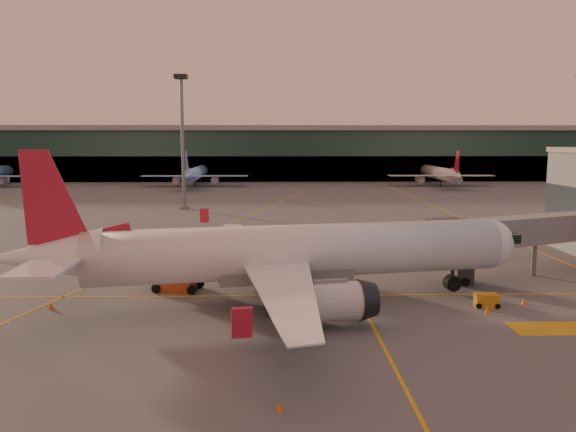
{
  "coord_description": "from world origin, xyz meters",
  "views": [
    {
      "loc": [
        -2.14,
        -42.88,
        13.81
      ],
      "look_at": [
        -0.76,
        19.89,
        5.0
      ],
      "focal_mm": 35.0,
      "sensor_mm": 36.0,
      "label": 1
    }
  ],
  "objects": [
    {
      "name": "distant_aircraft_row",
      "position": [
        -21.0,
        118.0,
        0.0
      ],
      "size": [
        290.0,
        34.0,
        13.0
      ],
      "color": "#8DB3EC",
      "rests_on": "ground"
    },
    {
      "name": "gpu_cart",
      "position": [
        15.14,
        1.31,
        0.54
      ],
      "size": [
        1.96,
        1.24,
        1.11
      ],
      "rotation": [
        0.0,
        0.0,
        -0.06
      ],
      "color": "#B87517",
      "rests_on": "ground"
    },
    {
      "name": "terminal",
      "position": [
        0.0,
        141.79,
        8.76
      ],
      "size": [
        400.0,
        20.0,
        17.6
      ],
      "color": "#19382D",
      "rests_on": "ground"
    },
    {
      "name": "cone_nose",
      "position": [
        18.61,
        2.11,
        0.26
      ],
      "size": [
        0.42,
        0.42,
        0.54
      ],
      "color": "#DA590B",
      "rests_on": "ground"
    },
    {
      "name": "taxi_markings",
      "position": [
        -7.32,
        44.49,
        0.01
      ],
      "size": [
        100.12,
        173.0,
        0.01
      ],
      "color": "#CE9413",
      "rests_on": "ground"
    },
    {
      "name": "cone_tail",
      "position": [
        -20.41,
        1.52,
        0.29
      ],
      "size": [
        0.47,
        0.47,
        0.6
      ],
      "color": "#DA590B",
      "rests_on": "ground"
    },
    {
      "name": "cone_wing_left",
      "position": [
        -2.11,
        21.19,
        0.28
      ],
      "size": [
        0.46,
        0.46,
        0.58
      ],
      "color": "#DA590B",
      "rests_on": "ground"
    },
    {
      "name": "jet_bridge",
      "position": [
        25.17,
        12.42,
        4.38
      ],
      "size": [
        24.29,
        12.26,
        6.23
      ],
      "color": "slate",
      "rests_on": "ground"
    },
    {
      "name": "cone_wing_right",
      "position": [
        -1.96,
        -15.99,
        0.23
      ],
      "size": [
        0.38,
        0.38,
        0.48
      ],
      "color": "#DA590B",
      "rests_on": "ground"
    },
    {
      "name": "cone_fwd",
      "position": [
        14.58,
        -0.41,
        0.27
      ],
      "size": [
        0.44,
        0.44,
        0.56
      ],
      "color": "#DA590B",
      "rests_on": "ground"
    },
    {
      "name": "main_airplane",
      "position": [
        -1.63,
        2.66,
        4.2
      ],
      "size": [
        42.67,
        38.7,
        12.92
      ],
      "rotation": [
        0.0,
        0.0,
        0.17
      ],
      "color": "white",
      "rests_on": "ground"
    },
    {
      "name": "mast_west_near",
      "position": [
        -20.0,
        66.0,
        14.86
      ],
      "size": [
        2.4,
        2.4,
        25.6
      ],
      "color": "slate",
      "rests_on": "ground"
    },
    {
      "name": "ground",
      "position": [
        0.0,
        0.0,
        0.0
      ],
      "size": [
        600.0,
        600.0,
        0.0
      ],
      "primitive_type": "plane",
      "color": "#4C4F54",
      "rests_on": "ground"
    },
    {
      "name": "catering_truck",
      "position": [
        -11.25,
        6.95,
        2.36
      ],
      "size": [
        5.68,
        3.3,
        4.15
      ],
      "rotation": [
        0.0,
        0.0,
        -0.18
      ],
      "color": "#A23817",
      "rests_on": "ground"
    }
  ]
}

